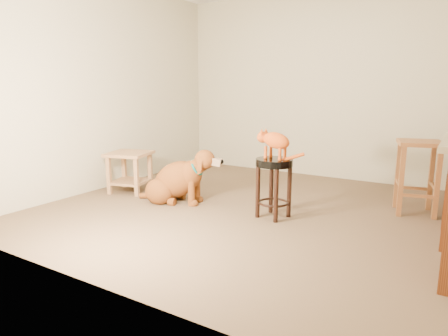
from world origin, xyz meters
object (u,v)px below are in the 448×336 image
Objects in this scene: padded_stool at (274,176)px; golden_retriever at (177,181)px; wood_stool at (417,176)px; side_table at (130,166)px; tabby_kitten at (274,141)px.

golden_retriever is at bearing -176.21° from padded_stool.
wood_stool is at bearing 37.06° from padded_stool.
tabby_kitten reaches higher than side_table.
wood_stool is at bearing 16.30° from side_table.
padded_stool is at bearing -5.72° from tabby_kitten.
wood_stool is 1.54m from tabby_kitten.
tabby_kitten is at bearing -10.23° from golden_retriever.
golden_retriever is 1.26m from tabby_kitten.
padded_stool reaches higher than side_table.
side_table is 1.15× the size of tabby_kitten.
side_table is at bearing 161.52° from golden_retriever.
wood_stool is 2.54m from golden_retriever.
padded_stool is 1.94m from side_table.
wood_stool is 3.26m from side_table.
padded_stool is 1.49m from wood_stool.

